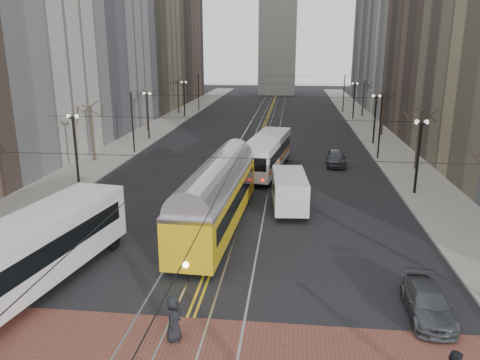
% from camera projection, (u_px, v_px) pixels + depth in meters
% --- Properties ---
extents(ground, '(260.00, 260.00, 0.00)m').
position_uv_depth(ground, '(195.00, 305.00, 20.77)').
color(ground, black).
rests_on(ground, ground).
extents(sidewalk_left, '(5.00, 140.00, 0.15)m').
position_uv_depth(sidewalk_left, '(155.00, 130.00, 65.39)').
color(sidewalk_left, gray).
rests_on(sidewalk_left, ground).
extents(sidewalk_right, '(5.00, 140.00, 0.15)m').
position_uv_depth(sidewalk_right, '(374.00, 134.00, 62.19)').
color(sidewalk_right, gray).
rests_on(sidewalk_right, ground).
extents(streetcar_rails, '(4.80, 130.00, 0.02)m').
position_uv_depth(streetcar_rails, '(262.00, 132.00, 63.81)').
color(streetcar_rails, gray).
rests_on(streetcar_rails, ground).
extents(centre_lines, '(0.42, 130.00, 0.01)m').
position_uv_depth(centre_lines, '(262.00, 132.00, 63.81)').
color(centre_lines, gold).
rests_on(centre_lines, ground).
extents(building_left_mid, '(16.00, 20.00, 34.00)m').
position_uv_depth(building_left_mid, '(75.00, 2.00, 62.88)').
color(building_left_mid, slate).
rests_on(building_left_mid, ground).
extents(building_left_far, '(16.00, 20.00, 40.00)m').
position_uv_depth(building_left_far, '(157.00, 5.00, 100.34)').
color(building_left_far, brown).
rests_on(building_left_far, ground).
extents(building_right_far, '(16.00, 20.00, 40.00)m').
position_uv_depth(building_right_far, '(402.00, 3.00, 94.90)').
color(building_right_far, slate).
rests_on(building_right_far, ground).
extents(lamp_posts, '(27.60, 57.20, 5.60)m').
position_uv_depth(lamp_posts, '(252.00, 132.00, 47.51)').
color(lamp_posts, black).
rests_on(lamp_posts, ground).
extents(street_trees, '(31.68, 53.28, 5.60)m').
position_uv_depth(street_trees, '(257.00, 123.00, 53.73)').
color(street_trees, '#382D23').
rests_on(street_trees, ground).
extents(trolley_wires, '(25.96, 120.00, 6.60)m').
position_uv_depth(trolley_wires, '(256.00, 115.00, 53.07)').
color(trolley_wires, black).
rests_on(trolley_wires, ground).
extents(transit_bus, '(4.94, 14.02, 3.44)m').
position_uv_depth(transit_bus, '(22.00, 261.00, 21.15)').
color(transit_bus, silver).
rests_on(transit_bus, ground).
extents(streetcar, '(3.47, 14.64, 3.42)m').
position_uv_depth(streetcar, '(217.00, 202.00, 29.33)').
color(streetcar, gold).
rests_on(streetcar, ground).
extents(rear_bus, '(4.26, 12.47, 3.19)m').
position_uv_depth(rear_bus, '(267.00, 155.00, 42.97)').
color(rear_bus, white).
rests_on(rear_bus, ground).
extents(cargo_van, '(2.66, 5.92, 2.55)m').
position_uv_depth(cargo_van, '(289.00, 192.00, 32.76)').
color(cargo_van, silver).
rests_on(cargo_van, ground).
extents(sedan_grey, '(1.99, 4.53, 1.52)m').
position_uv_depth(sedan_grey, '(336.00, 158.00, 45.46)').
color(sedan_grey, '#42454A').
rests_on(sedan_grey, ground).
extents(sedan_parked, '(1.86, 4.30, 1.23)m').
position_uv_depth(sedan_parked, '(427.00, 303.00, 19.81)').
color(sedan_parked, '#42454A').
rests_on(sedan_parked, ground).
extents(pedestrian_a, '(0.61, 0.93, 1.88)m').
position_uv_depth(pedestrian_a, '(174.00, 318.00, 18.07)').
color(pedestrian_a, black).
rests_on(pedestrian_a, crosswalk_band).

